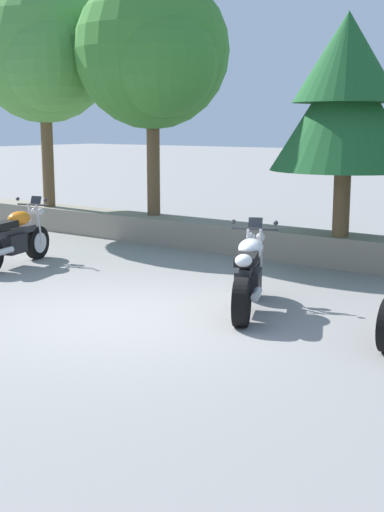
{
  "coord_description": "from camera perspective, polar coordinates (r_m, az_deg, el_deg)",
  "views": [
    {
      "loc": [
        5.83,
        -6.48,
        2.48
      ],
      "look_at": [
        0.17,
        1.2,
        0.65
      ],
      "focal_mm": 48.04,
      "sensor_mm": 36.0,
      "label": 1
    }
  ],
  "objects": [
    {
      "name": "motorcycle_white_centre",
      "position": [
        9.25,
        4.77,
        -1.63
      ],
      "size": [
        1.09,
        1.94,
        1.18
      ],
      "color": "black",
      "rests_on": "ground"
    },
    {
      "name": "ground_plane",
      "position": [
        9.07,
        -5.41,
        -5.07
      ],
      "size": [
        120.0,
        120.0,
        0.0
      ],
      "primitive_type": "plane",
      "color": "gray"
    },
    {
      "name": "leafy_tree_mid_left",
      "position": [
        14.72,
        -3.11,
        16.46
      ],
      "size": [
        3.4,
        3.24,
        5.07
      ],
      "color": "brown",
      "rests_on": "stone_wall"
    },
    {
      "name": "stone_wall",
      "position": [
        12.89,
        8.9,
        0.88
      ],
      "size": [
        36.0,
        0.8,
        0.55
      ],
      "primitive_type": "cube",
      "color": "gray",
      "rests_on": "ground"
    },
    {
      "name": "motorcycle_orange_near_left",
      "position": [
        12.59,
        -14.56,
        1.39
      ],
      "size": [
        0.87,
        2.03,
        1.18
      ],
      "color": "black",
      "rests_on": "ground"
    },
    {
      "name": "pine_tree_mid_right",
      "position": [
        12.18,
        12.7,
        12.9
      ],
      "size": [
        2.53,
        2.53,
        3.8
      ],
      "color": "brown",
      "rests_on": "stone_wall"
    },
    {
      "name": "leafy_tree_far_left",
      "position": [
        16.61,
        -12.16,
        16.05
      ],
      "size": [
        3.39,
        3.23,
        5.19
      ],
      "color": "brown",
      "rests_on": "stone_wall"
    }
  ]
}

